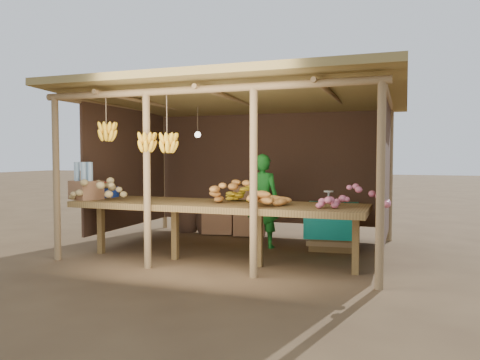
% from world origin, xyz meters
% --- Properties ---
extents(ground, '(60.00, 60.00, 0.00)m').
position_xyz_m(ground, '(0.00, 0.00, 0.00)').
color(ground, brown).
rests_on(ground, ground).
extents(stall_structure, '(4.70, 3.50, 2.43)m').
position_xyz_m(stall_structure, '(-0.07, 0.07, 1.92)').
color(stall_structure, '#92734B').
rests_on(stall_structure, ground).
extents(counter, '(3.90, 1.05, 0.80)m').
position_xyz_m(counter, '(0.00, -0.95, 0.74)').
color(counter, brown).
rests_on(counter, ground).
extents(potato_heap, '(1.11, 0.92, 0.36)m').
position_xyz_m(potato_heap, '(-1.57, -1.19, 0.98)').
color(potato_heap, '#A08852').
rests_on(potato_heap, counter).
extents(sweet_potato_heap, '(1.29, 1.01, 0.36)m').
position_xyz_m(sweet_potato_heap, '(0.36, -0.97, 0.98)').
color(sweet_potato_heap, '#BE7830').
rests_on(sweet_potato_heap, counter).
extents(onion_heap, '(0.92, 0.60, 0.36)m').
position_xyz_m(onion_heap, '(1.82, -1.01, 0.98)').
color(onion_heap, '#C66077').
rests_on(onion_heap, counter).
extents(banana_pile, '(0.58, 0.38, 0.35)m').
position_xyz_m(banana_pile, '(0.34, -0.67, 0.97)').
color(banana_pile, yellow).
rests_on(banana_pile, counter).
extents(tomato_basin, '(0.42, 0.42, 0.22)m').
position_xyz_m(tomato_basin, '(-1.90, -0.72, 0.89)').
color(tomato_basin, navy).
rests_on(tomato_basin, counter).
extents(bottle_box, '(0.51, 0.47, 0.53)m').
position_xyz_m(bottle_box, '(-1.90, -1.14, 1.00)').
color(bottle_box, '#8A5D3E').
rests_on(bottle_box, counter).
extents(vendor, '(0.54, 0.38, 1.44)m').
position_xyz_m(vendor, '(0.27, 0.27, 0.72)').
color(vendor, '#1A7721').
rests_on(vendor, ground).
extents(tarp_crate, '(0.83, 0.73, 0.90)m').
position_xyz_m(tarp_crate, '(1.32, 0.48, 0.37)').
color(tarp_crate, brown).
rests_on(tarp_crate, ground).
extents(carton_stack, '(1.22, 0.54, 0.87)m').
position_xyz_m(carton_stack, '(-0.42, 1.17, 0.38)').
color(carton_stack, '#8A5D3E').
rests_on(carton_stack, ground).
extents(burlap_sacks, '(0.84, 0.44, 0.60)m').
position_xyz_m(burlap_sacks, '(-1.26, 1.20, 0.26)').
color(burlap_sacks, '#4A3122').
rests_on(burlap_sacks, ground).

